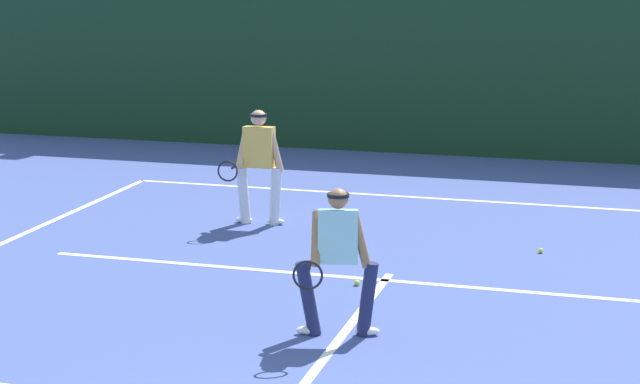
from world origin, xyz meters
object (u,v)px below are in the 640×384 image
object	(u,v)px
player_near	(337,256)
tennis_ball_extra	(357,283)
tennis_ball	(541,251)
player_far	(258,162)

from	to	relation	value
player_near	tennis_ball_extra	world-z (taller)	player_near
player_near	tennis_ball	distance (m)	4.20
player_far	tennis_ball	world-z (taller)	player_far
tennis_ball_extra	player_near	bearing A→B (deg)	-82.73
player_far	tennis_ball_extra	distance (m)	3.39
tennis_ball	tennis_ball_extra	xyz separation A→B (m)	(-1.96, -2.04, 0.00)
player_near	tennis_ball	size ratio (longest dim) A/B	23.18
player_near	tennis_ball_extra	size ratio (longest dim) A/B	23.18
player_near	tennis_ball_extra	bearing A→B (deg)	-96.22
player_far	tennis_ball	size ratio (longest dim) A/B	25.19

